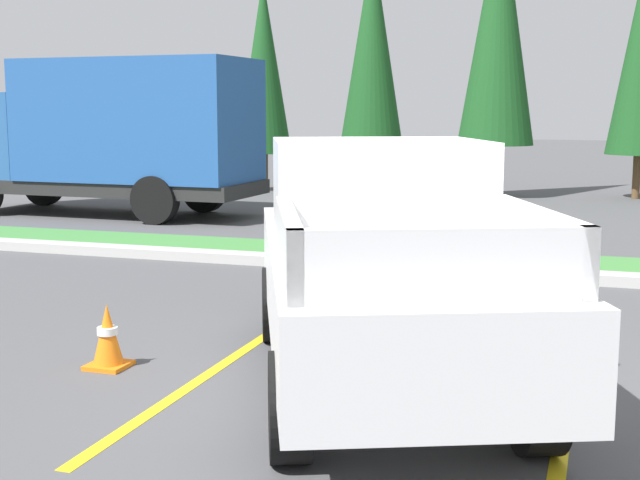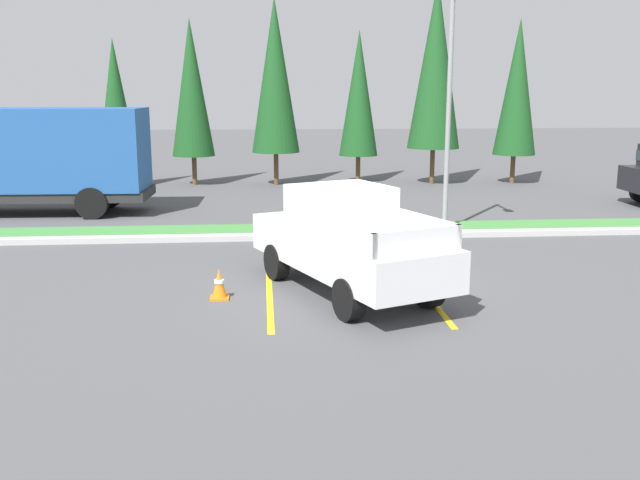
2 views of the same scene
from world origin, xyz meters
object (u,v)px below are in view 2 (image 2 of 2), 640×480
(cypress_tree_far_right, at_px, (517,88))
(traffic_cone, at_px, (219,284))
(pickup_truck_main, at_px, (346,241))
(cypress_tree_rightmost, at_px, (436,64))
(cargo_truck_distant, at_px, (46,157))
(cypress_tree_left_inner, at_px, (191,88))
(cypress_tree_leftmost, at_px, (116,101))
(street_light, at_px, (451,95))
(cypress_tree_center, at_px, (275,76))
(cypress_tree_right_inner, at_px, (359,94))

(cypress_tree_far_right, xyz_separation_m, traffic_cone, (-11.67, -16.44, -3.78))
(cypress_tree_far_right, distance_m, traffic_cone, 20.52)
(pickup_truck_main, bearing_deg, cypress_tree_rightmost, 70.82)
(cargo_truck_distant, bearing_deg, cypress_tree_left_inner, 59.30)
(cypress_tree_left_inner, bearing_deg, cypress_tree_leftmost, -170.53)
(pickup_truck_main, bearing_deg, cypress_tree_leftmost, 114.87)
(street_light, xyz_separation_m, traffic_cone, (-6.07, -6.20, -3.54))
(cypress_tree_left_inner, height_order, cypress_tree_center, cypress_tree_center)
(cypress_tree_center, height_order, cypress_tree_right_inner, cypress_tree_center)
(cypress_tree_center, distance_m, cypress_tree_rightmost, 6.73)
(cypress_tree_center, bearing_deg, street_light, -66.46)
(cypress_tree_right_inner, xyz_separation_m, cypress_tree_rightmost, (3.10, -0.87, 1.21))
(cypress_tree_right_inner, height_order, cypress_tree_far_right, cypress_tree_far_right)
(cargo_truck_distant, bearing_deg, cypress_tree_rightmost, 24.20)
(cypress_tree_center, relative_size, cypress_tree_far_right, 1.12)
(cypress_tree_rightmost, bearing_deg, traffic_cone, -116.18)
(pickup_truck_main, relative_size, cypress_tree_far_right, 0.80)
(pickup_truck_main, relative_size, traffic_cone, 9.23)
(cypress_tree_right_inner, bearing_deg, street_light, -84.90)
(traffic_cone, bearing_deg, street_light, 45.58)
(street_light, height_order, cypress_tree_leftmost, street_light)
(cypress_tree_far_right, bearing_deg, traffic_cone, -125.36)
(cargo_truck_distant, height_order, cypress_tree_center, cypress_tree_center)
(cypress_tree_center, height_order, traffic_cone, cypress_tree_center)
(pickup_truck_main, height_order, cypress_tree_far_right, cypress_tree_far_right)
(pickup_truck_main, height_order, traffic_cone, pickup_truck_main)
(cypress_tree_right_inner, height_order, cypress_tree_rightmost, cypress_tree_rightmost)
(traffic_cone, bearing_deg, cypress_tree_right_inner, 73.84)
(cypress_tree_left_inner, relative_size, cypress_tree_far_right, 0.99)
(street_light, xyz_separation_m, cypress_tree_far_right, (5.60, 10.25, 0.24))
(pickup_truck_main, distance_m, cypress_tree_left_inner, 17.62)
(cypress_tree_center, bearing_deg, cypress_tree_far_right, -1.95)
(pickup_truck_main, distance_m, cypress_tree_leftmost, 18.10)
(cypress_tree_left_inner, xyz_separation_m, cypress_tree_far_right, (13.68, -0.63, 0.03))
(cargo_truck_distant, relative_size, cypress_tree_center, 0.89)
(cargo_truck_distant, xyz_separation_m, cypress_tree_center, (7.55, 6.59, 2.69))
(street_light, bearing_deg, cargo_truck_distant, 161.79)
(pickup_truck_main, xyz_separation_m, street_light, (3.58, 5.89, 2.79))
(cypress_tree_left_inner, height_order, traffic_cone, cypress_tree_left_inner)
(cypress_tree_left_inner, distance_m, traffic_cone, 17.60)
(street_light, relative_size, cypress_tree_center, 0.85)
(cypress_tree_leftmost, bearing_deg, cypress_tree_center, 1.95)
(cypress_tree_center, bearing_deg, traffic_cone, -94.97)
(street_light, xyz_separation_m, cypress_tree_left_inner, (-8.09, 10.88, 0.21))
(cypress_tree_leftmost, relative_size, cypress_tree_rightmost, 0.71)
(street_light, distance_m, cypress_tree_far_right, 11.68)
(street_light, height_order, cypress_tree_right_inner, street_light)
(cypress_tree_leftmost, distance_m, traffic_cone, 17.62)
(pickup_truck_main, relative_size, cargo_truck_distant, 0.81)
(cypress_tree_leftmost, height_order, traffic_cone, cypress_tree_leftmost)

